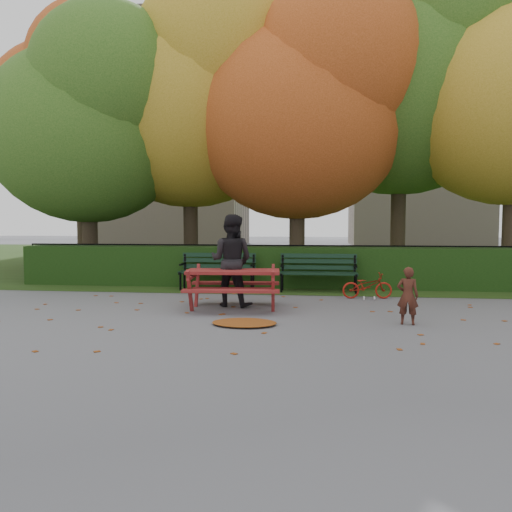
# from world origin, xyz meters

# --- Properties ---
(ground) EXTENTS (90.00, 90.00, 0.00)m
(ground) POSITION_xyz_m (0.00, 0.00, 0.00)
(ground) COLOR slate
(ground) RESTS_ON ground
(grass_strip) EXTENTS (90.00, 90.00, 0.00)m
(grass_strip) POSITION_xyz_m (0.00, 14.00, 0.01)
(grass_strip) COLOR #223812
(grass_strip) RESTS_ON ground
(building_left) EXTENTS (10.00, 7.00, 15.00)m
(building_left) POSITION_xyz_m (-9.00, 26.00, 7.50)
(building_left) COLOR #A2907F
(building_left) RESTS_ON ground
(building_right) EXTENTS (9.00, 6.00, 12.00)m
(building_right) POSITION_xyz_m (8.00, 28.00, 6.00)
(building_right) COLOR #A2907F
(building_right) RESTS_ON ground
(hedge) EXTENTS (13.00, 0.90, 1.00)m
(hedge) POSITION_xyz_m (0.00, 4.50, 0.50)
(hedge) COLOR black
(hedge) RESTS_ON ground
(iron_fence) EXTENTS (14.00, 0.04, 1.02)m
(iron_fence) POSITION_xyz_m (0.00, 5.30, 0.54)
(iron_fence) COLOR black
(iron_fence) RESTS_ON ground
(tree_a) EXTENTS (5.88, 5.60, 7.48)m
(tree_a) POSITION_xyz_m (-5.19, 5.58, 4.52)
(tree_a) COLOR #2D201A
(tree_a) RESTS_ON ground
(tree_b) EXTENTS (6.72, 6.40, 8.79)m
(tree_b) POSITION_xyz_m (-2.44, 6.75, 5.40)
(tree_b) COLOR #2D201A
(tree_b) RESTS_ON ground
(tree_c) EXTENTS (6.30, 6.00, 8.00)m
(tree_c) POSITION_xyz_m (0.83, 5.96, 4.82)
(tree_c) COLOR #2D201A
(tree_c) RESTS_ON ground
(tree_d) EXTENTS (7.14, 6.80, 9.58)m
(tree_d) POSITION_xyz_m (3.88, 7.23, 5.98)
(tree_d) COLOR #2D201A
(tree_d) RESTS_ON ground
(tree_f) EXTENTS (6.93, 6.60, 9.19)m
(tree_f) POSITION_xyz_m (-7.13, 9.24, 5.69)
(tree_f) COLOR #2D201A
(tree_f) RESTS_ON ground
(bench_left) EXTENTS (1.80, 0.57, 0.88)m
(bench_left) POSITION_xyz_m (-1.30, 3.70, 0.52)
(bench_left) COLOR black
(bench_left) RESTS_ON ground
(bench_right) EXTENTS (1.80, 0.57, 0.88)m
(bench_right) POSITION_xyz_m (1.10, 3.70, 0.52)
(bench_right) COLOR black
(bench_right) RESTS_ON ground
(picnic_table) EXTENTS (1.83, 1.53, 0.84)m
(picnic_table) POSITION_xyz_m (-0.50, 1.14, 0.57)
(picnic_table) COLOR maroon
(picnic_table) RESTS_ON ground
(leaf_pile) EXTENTS (1.06, 0.75, 0.07)m
(leaf_pile) POSITION_xyz_m (-0.09, -0.26, 0.04)
(leaf_pile) COLOR maroon
(leaf_pile) RESTS_ON ground
(leaf_scatter) EXTENTS (9.00, 5.70, 0.01)m
(leaf_scatter) POSITION_xyz_m (0.00, 0.30, 0.01)
(leaf_scatter) COLOR maroon
(leaf_scatter) RESTS_ON ground
(child) EXTENTS (0.38, 0.29, 0.93)m
(child) POSITION_xyz_m (2.50, 0.09, 0.46)
(child) COLOR #441F16
(child) RESTS_ON ground
(adult) EXTENTS (0.99, 0.85, 1.78)m
(adult) POSITION_xyz_m (-0.59, 1.48, 0.89)
(adult) COLOR black
(adult) RESTS_ON ground
(bicycle) EXTENTS (1.08, 0.47, 0.55)m
(bicycle) POSITION_xyz_m (2.13, 2.73, 0.28)
(bicycle) COLOR maroon
(bicycle) RESTS_ON ground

